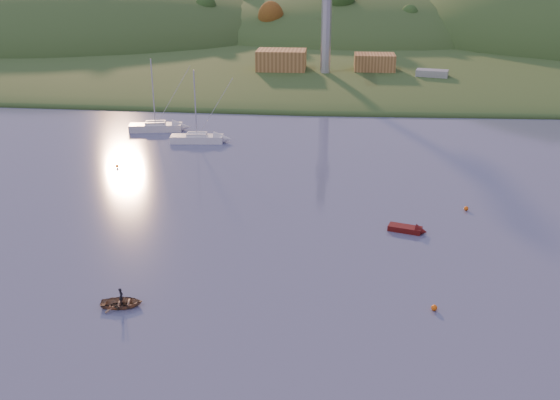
# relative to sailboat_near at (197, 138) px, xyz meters

# --- Properties ---
(far_shore) EXTENTS (620.00, 220.00, 1.50)m
(far_shore) POSITION_rel_sailboat_near_xyz_m (16.57, 158.55, -0.72)
(far_shore) COLOR #2F451B
(far_shore) RESTS_ON ground
(shore_slope) EXTENTS (640.00, 150.00, 7.00)m
(shore_slope) POSITION_rel_sailboat_near_xyz_m (16.57, 93.55, -0.72)
(shore_slope) COLOR #2F451B
(shore_slope) RESTS_ON ground
(hill_left) EXTENTS (170.00, 140.00, 44.00)m
(hill_left) POSITION_rel_sailboat_near_xyz_m (-73.43, 128.55, -0.72)
(hill_left) COLOR #2F451B
(hill_left) RESTS_ON ground
(hill_center) EXTENTS (140.00, 120.00, 36.00)m
(hill_center) POSITION_rel_sailboat_near_xyz_m (26.57, 138.55, -0.72)
(hill_center) COLOR #2F451B
(hill_center) RESTS_ON ground
(hillside_trees) EXTENTS (280.00, 50.00, 32.00)m
(hillside_trees) POSITION_rel_sailboat_near_xyz_m (16.57, 113.55, -0.72)
(hillside_trees) COLOR #274A1A
(hillside_trees) RESTS_ON ground
(wharf) EXTENTS (42.00, 16.00, 2.40)m
(wharf) POSITION_rel_sailboat_near_xyz_m (21.57, 50.55, 0.48)
(wharf) COLOR slate
(wharf) RESTS_ON ground
(shed_west) EXTENTS (11.00, 8.00, 4.80)m
(shed_west) POSITION_rel_sailboat_near_xyz_m (8.57, 51.55, 4.08)
(shed_west) COLOR brown
(shed_west) RESTS_ON wharf
(shed_east) EXTENTS (9.00, 7.00, 4.00)m
(shed_east) POSITION_rel_sailboat_near_xyz_m (29.57, 52.55, 3.68)
(shed_east) COLOR brown
(shed_east) RESTS_ON wharf
(dock_crane) EXTENTS (3.20, 28.00, 20.30)m
(dock_crane) POSITION_rel_sailboat_near_xyz_m (18.57, 46.94, 16.45)
(dock_crane) COLOR #B7B7BC
(dock_crane) RESTS_ON wharf
(sailboat_near) EXTENTS (8.14, 3.01, 11.07)m
(sailboat_near) POSITION_rel_sailboat_near_xyz_m (0.00, 0.00, 0.00)
(sailboat_near) COLOR white
(sailboat_near) RESTS_ON ground
(sailboat_far) EXTENTS (8.75, 3.86, 11.73)m
(sailboat_far) POSITION_rel_sailboat_near_xyz_m (-8.19, 6.13, 0.03)
(sailboat_far) COLOR silver
(sailboat_far) RESTS_ON ground
(canoe) EXTENTS (3.69, 2.88, 0.70)m
(canoe) POSITION_rel_sailboat_near_xyz_m (4.20, -48.29, -0.37)
(canoe) COLOR #86674A
(canoe) RESTS_ON ground
(paddler) EXTENTS (0.41, 0.56, 1.41)m
(paddler) POSITION_rel_sailboat_near_xyz_m (4.20, -48.29, -0.02)
(paddler) COLOR black
(paddler) RESTS_ON ground
(red_tender) EXTENTS (4.20, 2.50, 1.36)m
(red_tender) POSITION_rel_sailboat_near_xyz_m (29.30, -31.33, -0.44)
(red_tender) COLOR #510E0B
(red_tender) RESTS_ON ground
(work_vessel) EXTENTS (16.52, 9.04, 4.03)m
(work_vessel) POSITION_rel_sailboat_near_xyz_m (41.67, 46.55, 0.71)
(work_vessel) COLOR slate
(work_vessel) RESTS_ON ground
(buoy_0) EXTENTS (0.50, 0.50, 0.50)m
(buoy_0) POSITION_rel_sailboat_near_xyz_m (29.37, -46.69, -0.47)
(buoy_0) COLOR #EE5E0C
(buoy_0) RESTS_ON ground
(buoy_1) EXTENTS (0.50, 0.50, 0.50)m
(buoy_1) POSITION_rel_sailboat_near_xyz_m (35.97, -24.72, -0.47)
(buoy_1) COLOR #EE5E0C
(buoy_1) RESTS_ON ground
(buoy_2) EXTENTS (0.50, 0.50, 0.50)m
(buoy_2) POSITION_rel_sailboat_near_xyz_m (-8.11, -13.25, -0.47)
(buoy_2) COLOR #EE5E0C
(buoy_2) RESTS_ON ground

